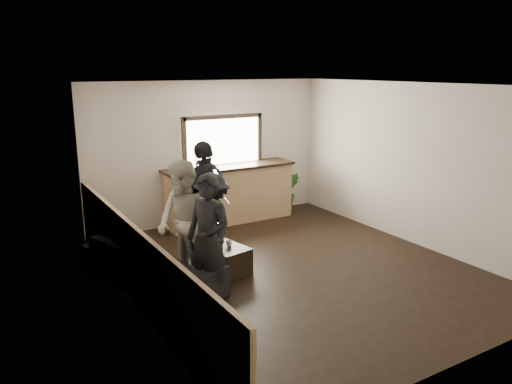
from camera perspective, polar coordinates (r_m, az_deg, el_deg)
ground at (r=7.87m, az=4.34°, el=-8.70°), size 5.00×6.00×0.01m
room_shell at (r=7.04m, az=-0.35°, el=1.15°), size 5.01×6.01×2.80m
bar_counter at (r=10.01m, az=-3.06°, el=0.19°), size 2.70×0.68×2.13m
sofa at (r=7.32m, az=-11.84°, el=-7.98°), size 1.58×2.44×0.66m
coffee_table at (r=7.74m, az=-3.99°, el=-7.47°), size 0.67×0.99×0.41m
cup_a at (r=7.69m, az=-5.48°, el=-5.62°), size 0.15×0.15×0.10m
cup_b at (r=7.61m, az=-3.10°, el=-5.86°), size 0.12×0.12×0.09m
potted_plant at (r=10.73m, az=3.69°, el=-0.02°), size 0.58×0.53×0.87m
person_a at (r=6.56m, az=-5.52°, el=-5.40°), size 0.67×0.75×1.73m
person_b at (r=7.13m, az=-8.22°, el=-3.58°), size 0.83×0.98×1.80m
person_c at (r=7.55m, az=-4.99°, el=-3.52°), size 0.72×1.07×1.53m
person_d at (r=8.24m, az=-5.76°, el=-0.70°), size 1.20×0.92×1.90m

